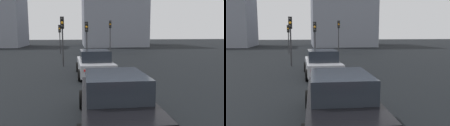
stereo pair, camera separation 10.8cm
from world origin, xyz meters
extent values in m
cube|color=#A8AAB2|center=(8.96, 0.16, 0.60)|extent=(4.83, 2.01, 0.67)
cube|color=#1E232B|center=(8.72, 0.16, 1.25)|extent=(2.20, 1.72, 0.63)
cylinder|color=black|center=(10.47, -0.74, 0.32)|extent=(0.65, 0.24, 0.64)
cylinder|color=black|center=(10.42, 1.15, 0.32)|extent=(0.65, 0.24, 0.64)
cylinder|color=black|center=(7.50, -0.82, 0.32)|extent=(0.65, 0.24, 0.64)
cylinder|color=black|center=(7.45, 1.07, 0.32)|extent=(0.65, 0.24, 0.64)
cube|color=red|center=(6.57, -0.58, 0.72)|extent=(0.04, 0.20, 0.11)
cube|color=red|center=(6.54, 0.78, 0.72)|extent=(0.04, 0.20, 0.11)
cube|color=black|center=(1.62, 0.21, 0.58)|extent=(4.64, 1.93, 0.64)
cube|color=#1E232B|center=(1.39, 0.22, 1.21)|extent=(2.11, 1.63, 0.60)
cylinder|color=black|center=(3.02, -0.72, 0.32)|extent=(0.65, 0.24, 0.64)
cylinder|color=black|center=(3.07, 1.06, 0.32)|extent=(0.65, 0.24, 0.64)
cylinder|color=#2D2D30|center=(12.93, 2.23, 1.44)|extent=(0.11, 0.11, 2.87)
cube|color=black|center=(12.87, 2.23, 3.32)|extent=(0.21, 0.29, 0.90)
sphere|color=black|center=(12.76, 2.22, 3.59)|extent=(0.20, 0.20, 0.20)
sphere|color=orange|center=(12.76, 2.22, 3.32)|extent=(0.20, 0.20, 0.20)
sphere|color=black|center=(12.76, 2.22, 3.05)|extent=(0.20, 0.20, 0.20)
cylinder|color=#2D2D30|center=(23.26, 3.14, 1.30)|extent=(0.11, 0.11, 2.61)
cube|color=black|center=(23.20, 3.15, 3.06)|extent=(0.22, 0.30, 0.90)
sphere|color=black|center=(23.09, 3.16, 3.33)|extent=(0.20, 0.20, 0.20)
sphere|color=orange|center=(23.09, 3.16, 3.06)|extent=(0.20, 0.20, 0.20)
sphere|color=black|center=(23.09, 3.16, 2.79)|extent=(0.20, 0.20, 0.20)
cylinder|color=#2D2D30|center=(22.91, -2.96, 1.58)|extent=(0.11, 0.11, 3.15)
cube|color=black|center=(22.85, -2.96, 3.60)|extent=(0.21, 0.28, 0.90)
sphere|color=black|center=(22.74, -2.96, 3.87)|extent=(0.20, 0.20, 0.20)
sphere|color=orange|center=(22.74, -2.96, 3.60)|extent=(0.20, 0.20, 0.20)
sphere|color=black|center=(22.74, -2.96, 3.33)|extent=(0.20, 0.20, 0.20)
cylinder|color=#2D2D30|center=(16.04, 0.25, 1.33)|extent=(0.11, 0.11, 2.66)
cube|color=black|center=(15.98, 0.26, 3.11)|extent=(0.23, 0.30, 0.90)
sphere|color=black|center=(15.87, 0.27, 3.38)|extent=(0.20, 0.20, 0.20)
sphere|color=orange|center=(15.87, 0.27, 3.11)|extent=(0.20, 0.20, 0.20)
sphere|color=black|center=(15.87, 0.27, 2.84)|extent=(0.20, 0.20, 0.20)
cube|color=gray|center=(40.50, -6.00, 7.40)|extent=(13.82, 11.57, 14.81)
camera|label=1|loc=(-4.30, 1.24, 2.58)|focal=35.43mm
camera|label=2|loc=(-4.32, 1.13, 2.58)|focal=35.43mm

